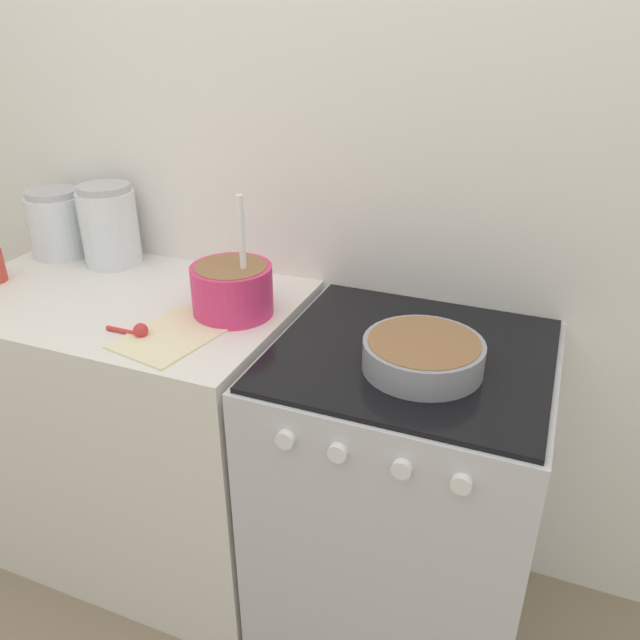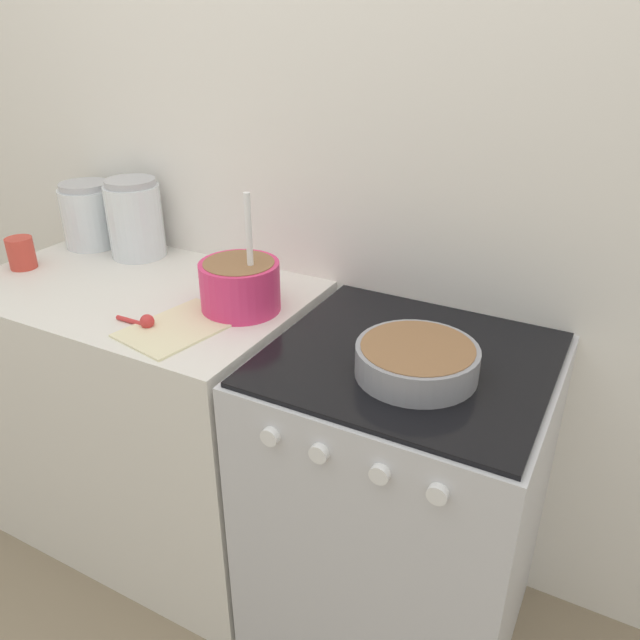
# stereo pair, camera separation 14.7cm
# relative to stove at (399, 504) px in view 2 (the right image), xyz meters

# --- Properties ---
(wall_back) EXTENTS (4.95, 0.05, 2.40)m
(wall_back) POSITION_rel_stove_xyz_m (-0.34, 0.33, 0.76)
(wall_back) COLOR white
(wall_back) RESTS_ON ground_plane
(countertop_cabinet) EXTENTS (0.98, 0.62, 0.89)m
(countertop_cabinet) POSITION_rel_stove_xyz_m (-0.83, 0.00, 0.00)
(countertop_cabinet) COLOR silver
(countertop_cabinet) RESTS_ON ground_plane
(stove) EXTENTS (0.66, 0.63, 0.89)m
(stove) POSITION_rel_stove_xyz_m (0.00, 0.00, 0.00)
(stove) COLOR silver
(stove) RESTS_ON ground_plane
(mixing_bowl) EXTENTS (0.21, 0.21, 0.32)m
(mixing_bowl) POSITION_rel_stove_xyz_m (-0.48, 0.02, 0.52)
(mixing_bowl) COLOR #E0336B
(mixing_bowl) RESTS_ON countertop_cabinet
(baking_pan) EXTENTS (0.27, 0.27, 0.07)m
(baking_pan) POSITION_rel_stove_xyz_m (0.04, -0.07, 0.48)
(baking_pan) COLOR gray
(baking_pan) RESTS_ON stove
(storage_jar_left) EXTENTS (0.17, 0.17, 0.21)m
(storage_jar_left) POSITION_rel_stove_xyz_m (-1.20, 0.20, 0.53)
(storage_jar_left) COLOR silver
(storage_jar_left) RESTS_ON countertop_cabinet
(storage_jar_middle) EXTENTS (0.17, 0.17, 0.25)m
(storage_jar_middle) POSITION_rel_stove_xyz_m (-1.00, 0.20, 0.55)
(storage_jar_middle) COLOR silver
(storage_jar_middle) RESTS_ON countertop_cabinet
(tin_can) EXTENTS (0.08, 0.08, 0.10)m
(tin_can) POSITION_rel_stove_xyz_m (-1.24, -0.05, 0.49)
(tin_can) COLOR #CC3F33
(tin_can) RESTS_ON countertop_cabinet
(recipe_page) EXTENTS (0.24, 0.31, 0.01)m
(recipe_page) POSITION_rel_stove_xyz_m (-0.55, -0.14, 0.45)
(recipe_page) COLOR beige
(recipe_page) RESTS_ON countertop_cabinet
(measuring_spoon) EXTENTS (0.12, 0.04, 0.04)m
(measuring_spoon) POSITION_rel_stove_xyz_m (-0.64, -0.18, 0.46)
(measuring_spoon) COLOR red
(measuring_spoon) RESTS_ON countertop_cabinet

